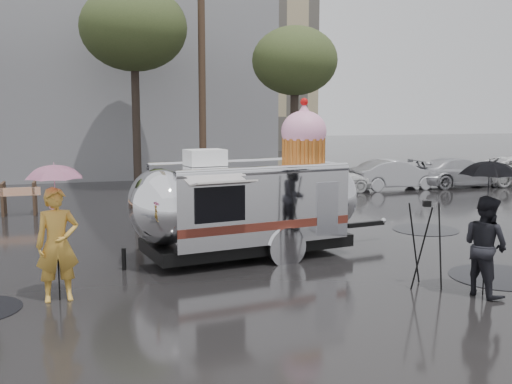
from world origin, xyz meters
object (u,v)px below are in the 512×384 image
object	(u,v)px
airstream_trailer	(251,200)
tripod	(426,235)
person_right	(485,246)
person_left	(57,244)

from	to	relation	value
airstream_trailer	tripod	distance (m)	3.97
airstream_trailer	person_right	world-z (taller)	airstream_trailer
airstream_trailer	person_left	bearing A→B (deg)	-161.44
tripod	person_right	bearing A→B (deg)	-29.22
person_left	person_right	distance (m)	7.28
person_left	person_right	xyz separation A→B (m)	(7.06, -1.77, -0.09)
airstream_trailer	person_left	distance (m)	4.50
person_right	tripod	xyz separation A→B (m)	(-0.72, 0.71, 0.09)
person_left	person_right	world-z (taller)	person_left
airstream_trailer	person_right	distance (m)	4.98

